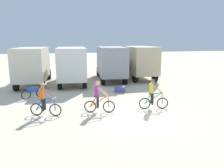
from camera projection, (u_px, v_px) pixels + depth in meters
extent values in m
plane|color=beige|center=(138.00, 116.00, 11.79)|extent=(120.00, 120.00, 0.00)
cube|color=beige|center=(32.00, 63.00, 19.10)|extent=(2.84, 5.39, 2.70)
cube|color=silver|center=(38.00, 65.00, 22.48)|extent=(2.32, 1.69, 2.00)
cube|color=black|center=(39.00, 61.00, 23.09)|extent=(2.02, 0.26, 0.80)
cylinder|color=black|center=(28.00, 75.00, 22.41)|extent=(0.41, 1.02, 1.00)
cylinder|color=black|center=(49.00, 74.00, 22.75)|extent=(0.41, 1.02, 1.00)
cylinder|color=black|center=(16.00, 85.00, 17.59)|extent=(0.41, 1.02, 1.00)
cylinder|color=black|center=(42.00, 84.00, 17.93)|extent=(0.41, 1.02, 1.00)
cube|color=white|center=(72.00, 63.00, 19.62)|extent=(2.87, 5.40, 2.70)
cube|color=#4C6B9E|center=(72.00, 64.00, 23.00)|extent=(2.33, 1.70, 2.00)
cube|color=black|center=(72.00, 60.00, 23.61)|extent=(2.02, 0.27, 0.80)
cylinder|color=black|center=(63.00, 74.00, 22.94)|extent=(0.41, 1.03, 1.00)
cylinder|color=black|center=(82.00, 74.00, 23.27)|extent=(0.41, 1.03, 1.00)
cylinder|color=black|center=(60.00, 83.00, 18.11)|extent=(0.41, 1.03, 1.00)
cylinder|color=black|center=(85.00, 83.00, 18.44)|extent=(0.41, 1.03, 1.00)
cube|color=#9E9EA3|center=(111.00, 61.00, 21.34)|extent=(2.98, 5.44, 2.70)
cube|color=#B21E1E|center=(107.00, 63.00, 24.74)|extent=(2.36, 1.74, 2.00)
cube|color=black|center=(106.00, 59.00, 25.35)|extent=(2.02, 0.31, 0.80)
cylinder|color=black|center=(98.00, 72.00, 24.70)|extent=(0.43, 1.03, 1.00)
cylinder|color=black|center=(116.00, 71.00, 24.98)|extent=(0.43, 1.03, 1.00)
cylinder|color=black|center=(103.00, 79.00, 19.86)|extent=(0.43, 1.03, 1.00)
cylinder|color=black|center=(125.00, 79.00, 20.14)|extent=(0.43, 1.03, 1.00)
cube|color=#CCB78E|center=(140.00, 60.00, 22.57)|extent=(2.62, 5.30, 2.70)
cube|color=#2D2D33|center=(130.00, 62.00, 25.93)|extent=(2.26, 1.59, 2.00)
cube|color=black|center=(128.00, 58.00, 26.53)|extent=(2.03, 0.16, 0.80)
cylinder|color=black|center=(122.00, 70.00, 25.81)|extent=(0.36, 1.01, 1.00)
cylinder|color=black|center=(138.00, 70.00, 26.24)|extent=(0.36, 1.01, 1.00)
cylinder|color=black|center=(135.00, 77.00, 21.03)|extent=(0.36, 1.01, 1.00)
cylinder|color=black|center=(155.00, 77.00, 21.46)|extent=(0.36, 1.01, 1.00)
torus|color=black|center=(55.00, 110.00, 11.71)|extent=(0.66, 0.29, 0.68)
cylinder|color=silver|center=(55.00, 110.00, 11.71)|extent=(0.10, 0.10, 0.08)
torus|color=black|center=(36.00, 109.00, 11.81)|extent=(0.66, 0.29, 0.68)
cylinder|color=silver|center=(36.00, 109.00, 11.81)|extent=(0.10, 0.10, 0.08)
cylinder|color=blue|center=(45.00, 104.00, 11.70)|extent=(0.98, 0.40, 0.68)
cylinder|color=blue|center=(48.00, 99.00, 11.62)|extent=(0.64, 0.28, 0.13)
cylinder|color=blue|center=(39.00, 104.00, 11.73)|extent=(0.38, 0.18, 0.59)
cylinder|color=blue|center=(55.00, 104.00, 11.65)|extent=(0.11, 0.08, 0.64)
cylinder|color=silver|center=(54.00, 98.00, 11.59)|extent=(0.21, 0.50, 0.04)
cube|color=black|center=(42.00, 99.00, 11.66)|extent=(0.27, 0.20, 0.06)
cube|color=orange|center=(42.00, 93.00, 11.59)|extent=(0.30, 0.37, 0.56)
sphere|color=#A87A5B|center=(43.00, 86.00, 11.51)|extent=(0.22, 0.22, 0.22)
cone|color=tan|center=(42.00, 83.00, 11.49)|extent=(0.32, 0.32, 0.10)
cylinder|color=#26262B|center=(45.00, 104.00, 11.84)|extent=(0.12, 0.12, 0.66)
cylinder|color=#26262B|center=(43.00, 105.00, 11.58)|extent=(0.12, 0.12, 0.66)
cylinder|color=#A87A5B|center=(49.00, 93.00, 11.74)|extent=(0.62, 0.23, 0.53)
cylinder|color=#A87A5B|center=(47.00, 95.00, 11.39)|extent=(0.59, 0.30, 0.53)
torus|color=black|center=(109.00, 107.00, 12.30)|extent=(0.67, 0.24, 0.68)
cylinder|color=silver|center=(109.00, 107.00, 12.30)|extent=(0.10, 0.10, 0.08)
torus|color=black|center=(90.00, 107.00, 12.31)|extent=(0.67, 0.24, 0.68)
cylinder|color=silver|center=(90.00, 107.00, 12.31)|extent=(0.10, 0.10, 0.08)
cylinder|color=#E05119|center=(99.00, 101.00, 12.24)|extent=(1.00, 0.32, 0.68)
cylinder|color=#E05119|center=(102.00, 96.00, 12.19)|extent=(0.65, 0.23, 0.13)
cylinder|color=#E05119|center=(93.00, 102.00, 12.25)|extent=(0.39, 0.15, 0.59)
cylinder|color=#E05119|center=(108.00, 101.00, 12.24)|extent=(0.11, 0.07, 0.64)
cylinder|color=silver|center=(108.00, 96.00, 12.17)|extent=(0.17, 0.51, 0.04)
cube|color=black|center=(96.00, 96.00, 12.19)|extent=(0.26, 0.18, 0.06)
cube|color=#AD2D8C|center=(97.00, 91.00, 12.13)|extent=(0.28, 0.36, 0.56)
sphere|color=beige|center=(97.00, 84.00, 12.05)|extent=(0.22, 0.22, 0.22)
cone|color=tan|center=(97.00, 82.00, 12.03)|extent=(0.32, 0.32, 0.10)
cylinder|color=#26262B|center=(98.00, 101.00, 12.38)|extent=(0.12, 0.12, 0.66)
cylinder|color=#26262B|center=(98.00, 102.00, 12.12)|extent=(0.12, 0.12, 0.66)
cylinder|color=beige|center=(103.00, 90.00, 12.31)|extent=(0.63, 0.18, 0.53)
cylinder|color=beige|center=(102.00, 92.00, 11.95)|extent=(0.61, 0.26, 0.53)
torus|color=black|center=(162.00, 103.00, 12.97)|extent=(0.68, 0.20, 0.68)
cylinder|color=silver|center=(162.00, 103.00, 12.97)|extent=(0.10, 0.10, 0.08)
torus|color=black|center=(145.00, 103.00, 12.92)|extent=(0.68, 0.20, 0.68)
cylinder|color=silver|center=(145.00, 103.00, 12.92)|extent=(0.10, 0.10, 0.08)
cylinder|color=green|center=(153.00, 98.00, 12.88)|extent=(1.01, 0.27, 0.68)
cylinder|color=green|center=(156.00, 93.00, 12.84)|extent=(0.66, 0.19, 0.13)
cylinder|color=green|center=(148.00, 99.00, 12.88)|extent=(0.39, 0.13, 0.59)
cylinder|color=green|center=(162.00, 98.00, 12.91)|extent=(0.11, 0.07, 0.64)
cylinder|color=silver|center=(162.00, 93.00, 12.84)|extent=(0.14, 0.52, 0.04)
cube|color=black|center=(151.00, 94.00, 12.82)|extent=(0.26, 0.17, 0.06)
cube|color=gold|center=(151.00, 88.00, 12.76)|extent=(0.26, 0.36, 0.56)
sphere|color=#A87A5B|center=(153.00, 82.00, 12.69)|extent=(0.22, 0.22, 0.22)
cone|color=#333333|center=(153.00, 79.00, 12.66)|extent=(0.32, 0.32, 0.10)
cylinder|color=#26262B|center=(152.00, 98.00, 13.01)|extent=(0.12, 0.12, 0.66)
cylinder|color=#26262B|center=(153.00, 99.00, 12.76)|extent=(0.12, 0.12, 0.66)
cylinder|color=#A87A5B|center=(156.00, 88.00, 12.96)|extent=(0.63, 0.14, 0.53)
cylinder|color=#A87A5B|center=(158.00, 89.00, 12.61)|extent=(0.62, 0.22, 0.53)
torus|color=black|center=(41.00, 92.00, 15.69)|extent=(0.62, 0.38, 0.68)
torus|color=black|center=(26.00, 95.00, 14.97)|extent=(0.62, 0.38, 0.68)
cube|color=blue|center=(33.00, 90.00, 15.27)|extent=(0.80, 0.47, 0.36)
cylinder|color=silver|center=(39.00, 84.00, 15.53)|extent=(0.28, 0.45, 0.04)
cube|color=#4C5199|center=(120.00, 89.00, 17.20)|extent=(1.02, 0.95, 0.45)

